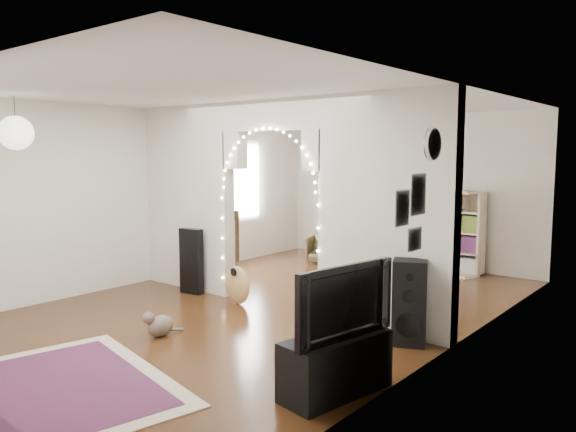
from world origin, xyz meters
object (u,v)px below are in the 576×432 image
Objects in this scene: floor_speaker at (409,302)px; dining_chair_right at (363,283)px; dining_chair_left at (323,250)px; dining_table at (373,227)px; media_console at (336,365)px; bookcase at (443,230)px; acoustic_guitar at (237,270)px.

floor_speaker is 1.65m from dining_chair_right.
dining_chair_left is at bearing 158.13° from dining_chair_right.
floor_speaker is 4.30m from dining_table.
media_console is 1.68× the size of dining_chair_right.
dining_chair_left is (-0.76, -0.47, -0.43)m from dining_table.
dining_table is at bearing -145.87° from bookcase.
dining_table reaches higher than dining_chair_right.
dining_chair_left is 0.93× the size of dining_chair_right.
dining_chair_left is at bearing -137.89° from bookcase.
bookcase is at bearing 84.40° from floor_speaker.
acoustic_guitar is 1.79× the size of dining_chair_right.
dining_table is (-1.23, -0.27, -0.02)m from bookcase.
floor_speaker is 1.63× the size of dining_chair_left.
media_console is 5.64m from dining_chair_left.
dining_chair_right is (1.29, 1.09, -0.19)m from acoustic_guitar.
floor_speaker reaches higher than dining_table.
acoustic_guitar reaches higher than dining_chair_left.
dining_chair_right is (-1.23, 1.09, -0.18)m from floor_speaker.
acoustic_guitar is 3.11m from dining_chair_left.
floor_speaker is (2.52, -0.00, -0.02)m from acoustic_guitar.
acoustic_guitar is at bearing -86.54° from bookcase.
media_console is 0.76× the size of dining_table.
dining_chair_left is (-3.26, 3.02, -0.20)m from floor_speaker.
acoustic_guitar is 1.18× the size of floor_speaker.
dining_table is (0.02, 3.48, 0.22)m from acoustic_guitar.
floor_speaker is 0.69× the size of dining_table.
acoustic_guitar is 0.82× the size of dining_table.
acoustic_guitar is at bearing -118.28° from dining_chair_right.
dining_table is at bearing 11.71° from dining_chair_left.
dining_table reaches higher than media_console.
dining_chair_right is (0.05, -2.66, -0.43)m from bookcase.
acoustic_guitar is 1.07× the size of media_console.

